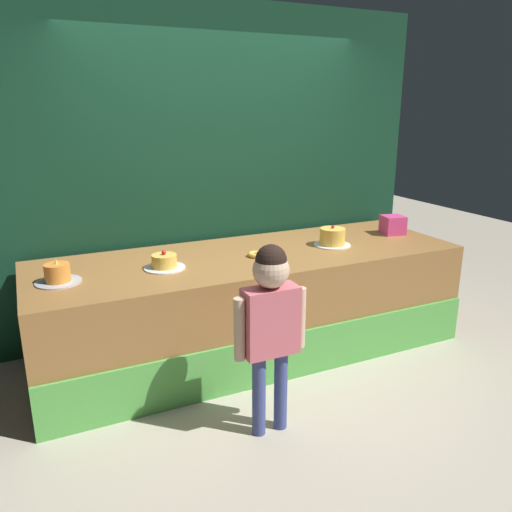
% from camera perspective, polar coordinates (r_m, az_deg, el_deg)
% --- Properties ---
extents(ground_plane, '(12.00, 12.00, 0.00)m').
position_cam_1_polar(ground_plane, '(3.81, 3.07, -13.80)').
color(ground_plane, '#BCB29E').
extents(stage_platform, '(3.34, 1.12, 0.82)m').
position_cam_1_polar(stage_platform, '(4.07, -0.49, -5.32)').
color(stage_platform, '#9E6B38').
rests_on(stage_platform, ground_plane).
extents(curtain_backdrop, '(3.79, 0.08, 2.75)m').
position_cam_1_polar(curtain_backdrop, '(4.41, -4.14, 9.40)').
color(curtain_backdrop, '#113823').
rests_on(curtain_backdrop, ground_plane).
extents(child_figure, '(0.46, 0.21, 1.19)m').
position_cam_1_polar(child_figure, '(2.93, 1.66, -6.69)').
color(child_figure, '#3F4C8C').
rests_on(child_figure, ground_plane).
extents(pink_box, '(0.22, 0.21, 0.16)m').
position_cam_1_polar(pink_box, '(4.70, 15.20, 3.41)').
color(pink_box, '#E5418B').
rests_on(pink_box, stage_platform).
extents(donut, '(0.13, 0.13, 0.03)m').
position_cam_1_polar(donut, '(3.86, -0.04, 0.18)').
color(donut, '#F2BF4C').
rests_on(donut, stage_platform).
extents(cake_left, '(0.29, 0.29, 0.16)m').
position_cam_1_polar(cake_left, '(3.53, -21.50, -1.97)').
color(cake_left, silver).
rests_on(cake_left, stage_platform).
extents(cake_center, '(0.29, 0.29, 0.13)m').
position_cam_1_polar(cake_center, '(3.64, -10.31, -0.71)').
color(cake_center, white).
rests_on(cake_center, stage_platform).
extents(cake_right, '(0.30, 0.30, 0.17)m').
position_cam_1_polar(cake_right, '(4.21, 8.62, 2.09)').
color(cake_right, white).
rests_on(cake_right, stage_platform).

